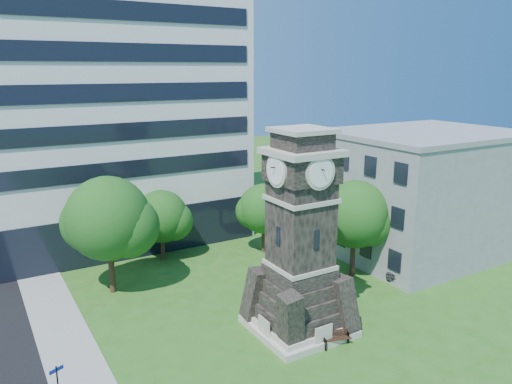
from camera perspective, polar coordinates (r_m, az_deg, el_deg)
ground at (r=28.70m, az=2.12°, el=-18.52°), size 160.00×160.00×0.00m
sidewalk at (r=29.85m, az=-20.01°, el=-17.97°), size 3.00×70.00×0.06m
clock_tower at (r=29.36m, az=5.06°, el=-6.28°), size 5.40×5.40×12.22m
office_tall at (r=47.26m, az=-18.75°, el=11.79°), size 26.20×15.11×28.60m
office_low at (r=44.76m, az=18.42°, el=0.04°), size 15.20×12.20×10.40m
car_east_lot at (r=39.84m, az=17.50°, el=-8.43°), size 5.35×3.67×1.36m
park_bench at (r=29.98m, az=9.07°, el=-16.11°), size 1.73×0.46×0.89m
tree_nw at (r=35.69m, az=-16.42°, el=-3.22°), size 6.41×5.83×8.36m
tree_nc at (r=41.44m, az=-10.69°, el=-2.94°), size 4.75×4.32×5.86m
tree_ne at (r=42.28m, az=0.95°, el=-2.10°), size 4.68×4.26×6.02m
tree_east at (r=37.84m, az=11.27°, el=-2.76°), size 5.58×5.07×7.44m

